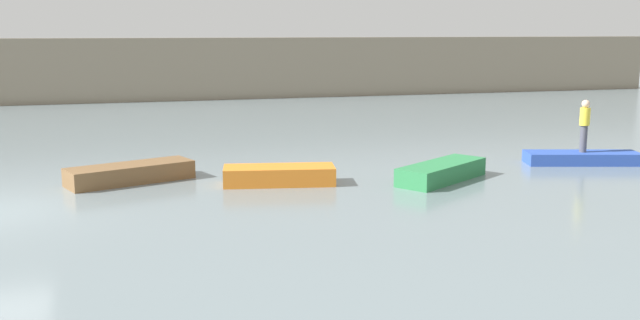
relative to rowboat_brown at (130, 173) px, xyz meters
The scene contains 6 objects.
embankment_wall 24.19m from the rowboat_brown, 97.91° to the left, with size 80.00×1.20×3.77m, color gray.
rowboat_brown is the anchor object (origin of this frame).
rowboat_orange 4.24m from the rowboat_brown, 19.82° to the right, with size 3.09×1.10×0.51m, color orange.
rowboat_green 8.86m from the rowboat_brown, 14.86° to the right, with size 3.24×1.06×0.52m, color #2D7F47.
rowboat_blue 14.11m from the rowboat_brown, ahead, with size 3.60×1.04×0.38m, color #2B4CAD.
person_yellow_shirt 14.15m from the rowboat_brown, ahead, with size 0.32×0.32×1.68m.
Camera 1 is at (2.94, -17.89, 4.27)m, focal length 40.21 mm.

